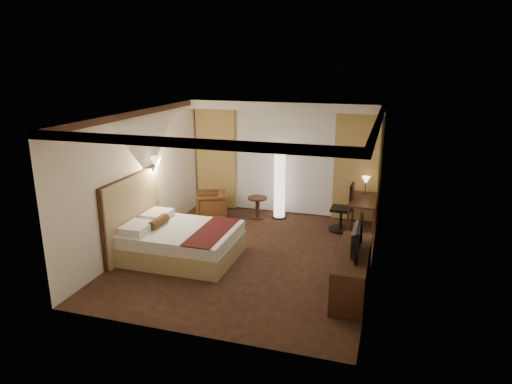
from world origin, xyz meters
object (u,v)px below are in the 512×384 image
(armchair, at_px, (211,204))
(side_table, at_px, (258,208))
(floor_lamp, at_px, (280,184))
(dresser, at_px, (352,272))
(desk, at_px, (362,215))
(television, at_px, (353,234))
(bed, at_px, (183,243))
(office_chair, at_px, (341,207))

(armchair, distance_m, side_table, 1.09)
(floor_lamp, height_order, dresser, floor_lamp)
(desk, relative_size, dresser, 0.68)
(armchair, height_order, television, television)
(bed, relative_size, dresser, 1.13)
(side_table, bearing_deg, armchair, -160.60)
(armchair, relative_size, side_table, 1.40)
(side_table, distance_m, dresser, 3.86)
(desk, distance_m, dresser, 2.75)
(office_chair, distance_m, dresser, 2.76)
(side_table, bearing_deg, desk, -4.91)
(office_chair, xyz_separation_m, television, (0.47, -2.70, 0.45))
(bed, xyz_separation_m, armchair, (-0.32, 2.18, 0.06))
(side_table, distance_m, office_chair, 2.01)
(desk, height_order, dresser, desk)
(office_chair, relative_size, dresser, 0.60)
(bed, height_order, side_table, bed)
(armchair, bearing_deg, office_chair, 69.33)
(armchair, distance_m, floor_lamp, 1.67)
(armchair, height_order, side_table, armchair)
(television, bearing_deg, armchair, 52.37)
(side_table, distance_m, floor_lamp, 0.76)
(side_table, bearing_deg, office_chair, -7.44)
(desk, xyz_separation_m, dresser, (0.05, -2.75, -0.03))
(floor_lamp, xyz_separation_m, television, (1.96, -3.13, 0.17))
(armchair, bearing_deg, side_table, 86.77)
(floor_lamp, relative_size, desk, 1.36)
(bed, bearing_deg, floor_lamp, 66.25)
(armchair, relative_size, desk, 0.59)
(bed, height_order, dresser, dresser)
(side_table, height_order, dresser, dresser)
(armchair, relative_size, dresser, 0.40)
(desk, distance_m, television, 2.82)
(floor_lamp, distance_m, desk, 2.03)
(bed, distance_m, floor_lamp, 3.01)
(bed, distance_m, desk, 3.91)
(office_chair, bearing_deg, television, -78.36)
(armchair, height_order, desk, desk)
(bed, bearing_deg, office_chair, 40.43)
(armchair, bearing_deg, bed, -14.35)
(desk, bearing_deg, bed, -143.29)
(dresser, distance_m, television, 0.64)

